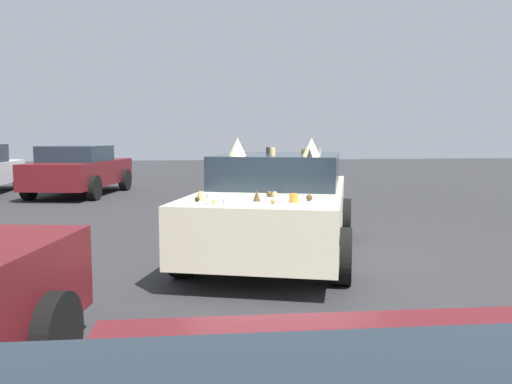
% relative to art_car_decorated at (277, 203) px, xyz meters
% --- Properties ---
extents(ground_plane, '(60.00, 60.00, 0.00)m').
position_rel_art_car_decorated_xyz_m(ground_plane, '(-0.06, 0.02, -0.73)').
color(ground_plane, '#2D2D30').
extents(art_car_decorated, '(4.88, 3.16, 1.66)m').
position_rel_art_car_decorated_xyz_m(art_car_decorated, '(0.00, 0.00, 0.00)').
color(art_car_decorated, beige).
rests_on(art_car_decorated, ground).
extents(parked_sedan_row_back_far, '(4.45, 2.64, 1.41)m').
position_rel_art_car_decorated_xyz_m(parked_sedan_row_back_far, '(8.29, 4.21, -0.02)').
color(parked_sedan_row_back_far, '#5B1419').
rests_on(parked_sedan_row_back_far, ground).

